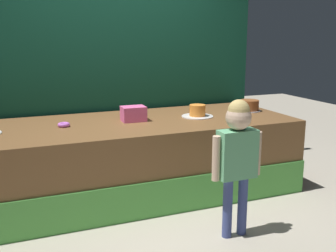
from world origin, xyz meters
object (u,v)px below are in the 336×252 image
(child_figure, at_px, (237,150))
(pink_box, at_px, (133,114))
(donut, at_px, (64,125))
(cake_right, at_px, (249,106))
(cake_center, at_px, (197,112))

(child_figure, relative_size, pink_box, 4.77)
(child_figure, bearing_deg, donut, 133.96)
(cake_right, bearing_deg, pink_box, -179.10)
(child_figure, bearing_deg, cake_right, 53.50)
(cake_center, bearing_deg, cake_right, 6.08)
(child_figure, height_order, donut, child_figure)
(pink_box, distance_m, donut, 0.69)
(child_figure, distance_m, pink_box, 1.30)
(child_figure, xyz_separation_m, pink_box, (-0.47, 1.21, 0.11))
(donut, bearing_deg, cake_center, -2.03)
(pink_box, bearing_deg, child_figure, -68.68)
(pink_box, relative_size, donut, 2.07)
(pink_box, bearing_deg, cake_right, 0.90)
(child_figure, distance_m, cake_right, 1.53)
(child_figure, height_order, cake_center, child_figure)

